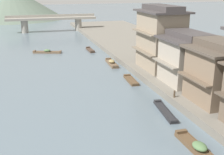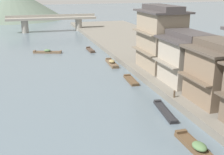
{
  "view_description": "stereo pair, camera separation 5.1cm",
  "coord_description": "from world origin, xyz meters",
  "px_view_note": "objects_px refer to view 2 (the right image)",
  "views": [
    {
      "loc": [
        -6.99,
        -9.49,
        11.87
      ],
      "look_at": [
        2.35,
        21.94,
        1.53
      ],
      "focal_mm": 46.41,
      "sensor_mm": 36.0,
      "label": 1
    },
    {
      "loc": [
        -6.94,
        -9.5,
        11.87
      ],
      "look_at": [
        2.35,
        21.94,
        1.53
      ],
      "focal_mm": 46.41,
      "sensor_mm": 36.0,
      "label": 2
    }
  ],
  "objects_px": {
    "boat_moored_third": "(90,50)",
    "house_waterfront_narrow": "(187,58)",
    "house_waterfront_tall": "(221,72)",
    "boat_moored_far": "(131,80)",
    "boat_midriver_drifting": "(199,150)",
    "mooring_post_dock_mid": "(174,94)",
    "boat_moored_nearest": "(47,52)",
    "boat_midriver_upstream": "(165,111)",
    "boat_moored_second": "(112,63)",
    "house_waterfront_far": "(160,38)",
    "stone_bridge": "(52,21)"
  },
  "relations": [
    {
      "from": "boat_midriver_upstream",
      "to": "mooring_post_dock_mid",
      "type": "relative_size",
      "value": 7.16
    },
    {
      "from": "boat_moored_second",
      "to": "boat_midriver_drifting",
      "type": "distance_m",
      "value": 26.47
    },
    {
      "from": "boat_moored_nearest",
      "to": "boat_moored_third",
      "type": "relative_size",
      "value": 1.27
    },
    {
      "from": "boat_moored_far",
      "to": "stone_bridge",
      "type": "height_order",
      "value": "stone_bridge"
    },
    {
      "from": "boat_moored_third",
      "to": "house_waterfront_tall",
      "type": "bearing_deg",
      "value": -78.03
    },
    {
      "from": "boat_moored_nearest",
      "to": "boat_midriver_drifting",
      "type": "xyz_separation_m",
      "value": [
        8.18,
        -37.8,
        0.03
      ]
    },
    {
      "from": "boat_moored_third",
      "to": "boat_midriver_drifting",
      "type": "distance_m",
      "value": 37.43
    },
    {
      "from": "boat_moored_nearest",
      "to": "mooring_post_dock_mid",
      "type": "xyz_separation_m",
      "value": [
        10.85,
        -28.85,
        0.91
      ]
    },
    {
      "from": "boat_moored_nearest",
      "to": "boat_moored_third",
      "type": "height_order",
      "value": "boat_moored_nearest"
    },
    {
      "from": "boat_moored_second",
      "to": "boat_midriver_drifting",
      "type": "relative_size",
      "value": 0.92
    },
    {
      "from": "house_waterfront_tall",
      "to": "mooring_post_dock_mid",
      "type": "bearing_deg",
      "value": 150.43
    },
    {
      "from": "boat_moored_nearest",
      "to": "boat_midriver_drifting",
      "type": "bearing_deg",
      "value": -77.78
    },
    {
      "from": "boat_midriver_drifting",
      "to": "mooring_post_dock_mid",
      "type": "xyz_separation_m",
      "value": [
        2.66,
        8.95,
        0.89
      ]
    },
    {
      "from": "boat_midriver_upstream",
      "to": "house_waterfront_tall",
      "type": "height_order",
      "value": "house_waterfront_tall"
    },
    {
      "from": "boat_moored_nearest",
      "to": "boat_midriver_upstream",
      "type": "bearing_deg",
      "value": -73.58
    },
    {
      "from": "boat_moored_far",
      "to": "mooring_post_dock_mid",
      "type": "height_order",
      "value": "mooring_post_dock_mid"
    },
    {
      "from": "boat_moored_nearest",
      "to": "boat_midriver_upstream",
      "type": "relative_size",
      "value": 1.01
    },
    {
      "from": "house_waterfront_far",
      "to": "mooring_post_dock_mid",
      "type": "height_order",
      "value": "house_waterfront_far"
    },
    {
      "from": "house_waterfront_narrow",
      "to": "boat_moored_nearest",
      "type": "bearing_deg",
      "value": 120.3
    },
    {
      "from": "house_waterfront_far",
      "to": "house_waterfront_tall",
      "type": "bearing_deg",
      "value": -88.1
    },
    {
      "from": "boat_moored_far",
      "to": "house_waterfront_narrow",
      "type": "bearing_deg",
      "value": -40.4
    },
    {
      "from": "house_waterfront_narrow",
      "to": "house_waterfront_far",
      "type": "distance_m",
      "value": 6.81
    },
    {
      "from": "boat_moored_third",
      "to": "boat_moored_far",
      "type": "xyz_separation_m",
      "value": [
        1.07,
        -19.91,
        -0.03
      ]
    },
    {
      "from": "boat_moored_third",
      "to": "stone_bridge",
      "type": "height_order",
      "value": "stone_bridge"
    },
    {
      "from": "boat_midriver_upstream",
      "to": "boat_moored_third",
      "type": "bearing_deg",
      "value": 91.68
    },
    {
      "from": "boat_moored_third",
      "to": "boat_midriver_upstream",
      "type": "relative_size",
      "value": 0.8
    },
    {
      "from": "boat_moored_far",
      "to": "boat_moored_third",
      "type": "bearing_deg",
      "value": 93.08
    },
    {
      "from": "boat_moored_far",
      "to": "house_waterfront_narrow",
      "type": "xyz_separation_m",
      "value": [
        5.31,
        -4.52,
        3.67
      ]
    },
    {
      "from": "boat_midriver_drifting",
      "to": "house_waterfront_tall",
      "type": "bearing_deg",
      "value": 46.77
    },
    {
      "from": "boat_moored_nearest",
      "to": "boat_moored_third",
      "type": "bearing_deg",
      "value": -2.64
    },
    {
      "from": "house_waterfront_narrow",
      "to": "mooring_post_dock_mid",
      "type": "bearing_deg",
      "value": -131.98
    },
    {
      "from": "boat_moored_second",
      "to": "mooring_post_dock_mid",
      "type": "bearing_deg",
      "value": -84.6
    },
    {
      "from": "boat_moored_second",
      "to": "boat_moored_far",
      "type": "distance_m",
      "value": 8.93
    },
    {
      "from": "house_waterfront_tall",
      "to": "boat_moored_nearest",
      "type": "bearing_deg",
      "value": 115.24
    },
    {
      "from": "boat_moored_far",
      "to": "boat_midriver_drifting",
      "type": "bearing_deg",
      "value": -93.27
    },
    {
      "from": "boat_moored_third",
      "to": "stone_bridge",
      "type": "relative_size",
      "value": 0.17
    },
    {
      "from": "boat_moored_nearest",
      "to": "stone_bridge",
      "type": "bearing_deg",
      "value": 82.56
    },
    {
      "from": "boat_moored_nearest",
      "to": "house_waterfront_far",
      "type": "relative_size",
      "value": 0.6
    },
    {
      "from": "boat_moored_third",
      "to": "house_waterfront_narrow",
      "type": "relative_size",
      "value": 0.66
    },
    {
      "from": "boat_moored_second",
      "to": "mooring_post_dock_mid",
      "type": "relative_size",
      "value": 7.23
    },
    {
      "from": "house_waterfront_far",
      "to": "stone_bridge",
      "type": "xyz_separation_m",
      "value": [
        -10.65,
        45.14,
        -2.15
      ]
    },
    {
      "from": "boat_moored_nearest",
      "to": "house_waterfront_narrow",
      "type": "distance_m",
      "value": 28.94
    },
    {
      "from": "house_waterfront_narrow",
      "to": "house_waterfront_far",
      "type": "xyz_separation_m",
      "value": [
        -0.32,
        6.68,
        1.29
      ]
    },
    {
      "from": "boat_moored_far",
      "to": "house_waterfront_tall",
      "type": "relative_size",
      "value": 0.66
    },
    {
      "from": "boat_midriver_drifting",
      "to": "house_waterfront_narrow",
      "type": "distance_m",
      "value": 14.88
    },
    {
      "from": "boat_midriver_drifting",
      "to": "boat_midriver_upstream",
      "type": "relative_size",
      "value": 1.1
    },
    {
      "from": "boat_moored_third",
      "to": "mooring_post_dock_mid",
      "type": "height_order",
      "value": "mooring_post_dock_mid"
    },
    {
      "from": "house_waterfront_tall",
      "to": "mooring_post_dock_mid",
      "type": "height_order",
      "value": "house_waterfront_tall"
    },
    {
      "from": "mooring_post_dock_mid",
      "to": "stone_bridge",
      "type": "relative_size",
      "value": 0.03
    },
    {
      "from": "boat_moored_far",
      "to": "house_waterfront_narrow",
      "type": "relative_size",
      "value": 0.68
    }
  ]
}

